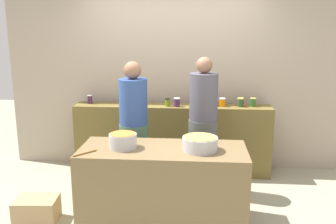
{
  "coord_description": "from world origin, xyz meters",
  "views": [
    {
      "loc": [
        0.34,
        -3.9,
        2.04
      ],
      "look_at": [
        0.0,
        0.35,
        1.05
      ],
      "focal_mm": 40.0,
      "sensor_mm": 36.0,
      "label": 1
    }
  ],
  "objects_px": {
    "preserve_jar_7": "(241,102)",
    "cook_in_cap": "(203,133)",
    "preserve_jar_1": "(141,101)",
    "cook_with_tongs": "(134,136)",
    "preserve_jar_6": "(222,102)",
    "preserve_jar_2": "(167,102)",
    "preserve_jar_5": "(212,101)",
    "preserve_jar_3": "(177,102)",
    "preserve_jar_4": "(201,100)",
    "wooden_spoon": "(85,153)",
    "cooking_pot_left": "(123,141)",
    "preserve_jar_8": "(253,102)",
    "cooking_pot_center": "(200,144)",
    "bread_crate": "(37,210)",
    "preserve_jar_0": "(90,99)"
  },
  "relations": [
    {
      "from": "preserve_jar_7",
      "to": "cook_in_cap",
      "type": "bearing_deg",
      "value": -130.71
    },
    {
      "from": "preserve_jar_1",
      "to": "preserve_jar_7",
      "type": "height_order",
      "value": "preserve_jar_1"
    },
    {
      "from": "cook_with_tongs",
      "to": "preserve_jar_6",
      "type": "bearing_deg",
      "value": 33.32
    },
    {
      "from": "preserve_jar_2",
      "to": "preserve_jar_5",
      "type": "distance_m",
      "value": 0.61
    },
    {
      "from": "preserve_jar_3",
      "to": "preserve_jar_7",
      "type": "relative_size",
      "value": 0.99
    },
    {
      "from": "preserve_jar_4",
      "to": "wooden_spoon",
      "type": "distance_m",
      "value": 2.02
    },
    {
      "from": "cooking_pot_left",
      "to": "preserve_jar_6",
      "type": "bearing_deg",
      "value": 52.44
    },
    {
      "from": "preserve_jar_6",
      "to": "preserve_jar_8",
      "type": "height_order",
      "value": "preserve_jar_8"
    },
    {
      "from": "cooking_pot_center",
      "to": "preserve_jar_3",
      "type": "bearing_deg",
      "value": 102.84
    },
    {
      "from": "preserve_jar_1",
      "to": "preserve_jar_8",
      "type": "bearing_deg",
      "value": 3.2
    },
    {
      "from": "preserve_jar_8",
      "to": "bread_crate",
      "type": "relative_size",
      "value": 0.27
    },
    {
      "from": "preserve_jar_1",
      "to": "preserve_jar_6",
      "type": "xyz_separation_m",
      "value": [
        1.11,
        0.06,
        -0.0
      ]
    },
    {
      "from": "preserve_jar_5",
      "to": "preserve_jar_4",
      "type": "bearing_deg",
      "value": 167.27
    },
    {
      "from": "preserve_jar_1",
      "to": "cooking_pot_center",
      "type": "distance_m",
      "value": 1.59
    },
    {
      "from": "cooking_pot_left",
      "to": "preserve_jar_2",
      "type": "bearing_deg",
      "value": 75.91
    },
    {
      "from": "preserve_jar_4",
      "to": "cook_with_tongs",
      "type": "relative_size",
      "value": 0.08
    },
    {
      "from": "preserve_jar_0",
      "to": "preserve_jar_8",
      "type": "distance_m",
      "value": 2.25
    },
    {
      "from": "preserve_jar_2",
      "to": "cooking_pot_center",
      "type": "relative_size",
      "value": 0.3
    },
    {
      "from": "preserve_jar_5",
      "to": "preserve_jar_0",
      "type": "bearing_deg",
      "value": 178.86
    },
    {
      "from": "preserve_jar_2",
      "to": "preserve_jar_7",
      "type": "relative_size",
      "value": 0.9
    },
    {
      "from": "preserve_jar_0",
      "to": "preserve_jar_4",
      "type": "xyz_separation_m",
      "value": [
        1.55,
        -0.0,
        0.01
      ]
    },
    {
      "from": "preserve_jar_4",
      "to": "bread_crate",
      "type": "xyz_separation_m",
      "value": [
        -1.73,
        -1.53,
        -0.91
      ]
    },
    {
      "from": "preserve_jar_4",
      "to": "bread_crate",
      "type": "relative_size",
      "value": 0.31
    },
    {
      "from": "cooking_pot_center",
      "to": "cook_in_cap",
      "type": "distance_m",
      "value": 0.85
    },
    {
      "from": "preserve_jar_5",
      "to": "preserve_jar_7",
      "type": "relative_size",
      "value": 1.11
    },
    {
      "from": "cooking_pot_center",
      "to": "cook_with_tongs",
      "type": "bearing_deg",
      "value": 138.23
    },
    {
      "from": "preserve_jar_0",
      "to": "preserve_jar_5",
      "type": "xyz_separation_m",
      "value": [
        1.7,
        -0.03,
        0.01
      ]
    },
    {
      "from": "wooden_spoon",
      "to": "cook_with_tongs",
      "type": "distance_m",
      "value": 0.96
    },
    {
      "from": "preserve_jar_0",
      "to": "wooden_spoon",
      "type": "distance_m",
      "value": 1.72
    },
    {
      "from": "wooden_spoon",
      "to": "cook_in_cap",
      "type": "height_order",
      "value": "cook_in_cap"
    },
    {
      "from": "preserve_jar_4",
      "to": "preserve_jar_5",
      "type": "bearing_deg",
      "value": -12.73
    },
    {
      "from": "preserve_jar_1",
      "to": "cook_with_tongs",
      "type": "distance_m",
      "value": 0.72
    },
    {
      "from": "preserve_jar_3",
      "to": "preserve_jar_6",
      "type": "relative_size",
      "value": 1.04
    },
    {
      "from": "preserve_jar_6",
      "to": "cook_in_cap",
      "type": "height_order",
      "value": "cook_in_cap"
    },
    {
      "from": "cooking_pot_left",
      "to": "cooking_pot_center",
      "type": "distance_m",
      "value": 0.78
    },
    {
      "from": "preserve_jar_8",
      "to": "cooking_pot_left",
      "type": "height_order",
      "value": "preserve_jar_8"
    },
    {
      "from": "preserve_jar_1",
      "to": "bread_crate",
      "type": "relative_size",
      "value": 0.28
    },
    {
      "from": "preserve_jar_0",
      "to": "preserve_jar_6",
      "type": "xyz_separation_m",
      "value": [
        1.84,
        -0.04,
        -0.0
      ]
    },
    {
      "from": "preserve_jar_4",
      "to": "preserve_jar_6",
      "type": "relative_size",
      "value": 1.18
    },
    {
      "from": "cooking_pot_left",
      "to": "cook_in_cap",
      "type": "bearing_deg",
      "value": 45.06
    },
    {
      "from": "cook_in_cap",
      "to": "bread_crate",
      "type": "height_order",
      "value": "cook_in_cap"
    },
    {
      "from": "preserve_jar_0",
      "to": "bread_crate",
      "type": "distance_m",
      "value": 1.79
    },
    {
      "from": "preserve_jar_8",
      "to": "bread_crate",
      "type": "xyz_separation_m",
      "value": [
        -2.43,
        -1.51,
        -0.9
      ]
    },
    {
      "from": "preserve_jar_6",
      "to": "bread_crate",
      "type": "bearing_deg",
      "value": -143.55
    },
    {
      "from": "cooking_pot_left",
      "to": "preserve_jar_0",
      "type": "bearing_deg",
      "value": 117.45
    },
    {
      "from": "preserve_jar_1",
      "to": "bread_crate",
      "type": "bearing_deg",
      "value": -122.49
    },
    {
      "from": "preserve_jar_7",
      "to": "preserve_jar_8",
      "type": "bearing_deg",
      "value": 7.16
    },
    {
      "from": "cook_in_cap",
      "to": "cook_with_tongs",
      "type": "bearing_deg",
      "value": -171.07
    },
    {
      "from": "preserve_jar_1",
      "to": "preserve_jar_4",
      "type": "bearing_deg",
      "value": 7.14
    },
    {
      "from": "preserve_jar_6",
      "to": "preserve_jar_7",
      "type": "relative_size",
      "value": 0.95
    }
  ]
}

